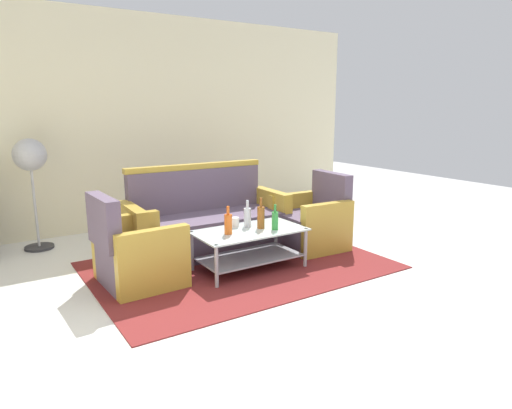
{
  "coord_description": "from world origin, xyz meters",
  "views": [
    {
      "loc": [
        -2.23,
        -3.0,
        1.62
      ],
      "look_at": [
        0.18,
        0.74,
        0.65
      ],
      "focal_mm": 31.94,
      "sensor_mm": 36.0,
      "label": 1
    }
  ],
  "objects_px": {
    "bottle_orange": "(228,224)",
    "bottle_green": "(275,220)",
    "pedestal_fan": "(30,161)",
    "coffee_table": "(249,243)",
    "armchair_left": "(136,254)",
    "bottle_clear": "(247,217)",
    "bottle_brown": "(261,217)",
    "armchair_right": "(312,223)",
    "cup": "(235,222)",
    "couch": "(206,224)"
  },
  "relations": [
    {
      "from": "bottle_clear",
      "to": "bottle_brown",
      "type": "relative_size",
      "value": 0.88
    },
    {
      "from": "bottle_clear",
      "to": "couch",
      "type": "bearing_deg",
      "value": 103.36
    },
    {
      "from": "bottle_orange",
      "to": "pedestal_fan",
      "type": "xyz_separation_m",
      "value": [
        -1.44,
        1.91,
        0.5
      ]
    },
    {
      "from": "bottle_brown",
      "to": "bottle_orange",
      "type": "bearing_deg",
      "value": -178.97
    },
    {
      "from": "bottle_clear",
      "to": "bottle_green",
      "type": "distance_m",
      "value": 0.3
    },
    {
      "from": "coffee_table",
      "to": "bottle_brown",
      "type": "relative_size",
      "value": 3.52
    },
    {
      "from": "couch",
      "to": "armchair_right",
      "type": "bearing_deg",
      "value": 156.35
    },
    {
      "from": "bottle_green",
      "to": "bottle_brown",
      "type": "distance_m",
      "value": 0.15
    },
    {
      "from": "pedestal_fan",
      "to": "bottle_clear",
      "type": "bearing_deg",
      "value": -45.51
    },
    {
      "from": "couch",
      "to": "bottle_green",
      "type": "bearing_deg",
      "value": 111.73
    },
    {
      "from": "bottle_green",
      "to": "cup",
      "type": "relative_size",
      "value": 2.56
    },
    {
      "from": "couch",
      "to": "coffee_table",
      "type": "relative_size",
      "value": 1.65
    },
    {
      "from": "bottle_green",
      "to": "cup",
      "type": "xyz_separation_m",
      "value": [
        -0.28,
        0.3,
        -0.05
      ]
    },
    {
      "from": "bottle_orange",
      "to": "cup",
      "type": "relative_size",
      "value": 2.75
    },
    {
      "from": "armchair_left",
      "to": "armchair_right",
      "type": "xyz_separation_m",
      "value": [
        2.08,
        -0.0,
        0.0
      ]
    },
    {
      "from": "bottle_clear",
      "to": "cup",
      "type": "xyz_separation_m",
      "value": [
        -0.11,
        0.05,
        -0.05
      ]
    },
    {
      "from": "bottle_clear",
      "to": "bottle_green",
      "type": "height_order",
      "value": "bottle_clear"
    },
    {
      "from": "coffee_table",
      "to": "bottle_orange",
      "type": "relative_size",
      "value": 4.0
    },
    {
      "from": "armchair_right",
      "to": "bottle_clear",
      "type": "relative_size",
      "value": 3.09
    },
    {
      "from": "armchair_left",
      "to": "coffee_table",
      "type": "xyz_separation_m",
      "value": [
        1.08,
        -0.24,
        -0.02
      ]
    },
    {
      "from": "couch",
      "to": "cup",
      "type": "height_order",
      "value": "couch"
    },
    {
      "from": "armchair_right",
      "to": "armchair_left",
      "type": "bearing_deg",
      "value": 92.82
    },
    {
      "from": "armchair_left",
      "to": "bottle_clear",
      "type": "relative_size",
      "value": 3.09
    },
    {
      "from": "bottle_orange",
      "to": "bottle_green",
      "type": "height_order",
      "value": "bottle_orange"
    },
    {
      "from": "bottle_clear",
      "to": "cup",
      "type": "bearing_deg",
      "value": 155.25
    },
    {
      "from": "armchair_left",
      "to": "bottle_orange",
      "type": "distance_m",
      "value": 0.9
    },
    {
      "from": "couch",
      "to": "bottle_green",
      "type": "height_order",
      "value": "couch"
    },
    {
      "from": "bottle_orange",
      "to": "bottle_brown",
      "type": "bearing_deg",
      "value": 1.03
    },
    {
      "from": "bottle_orange",
      "to": "armchair_left",
      "type": "bearing_deg",
      "value": 163.21
    },
    {
      "from": "pedestal_fan",
      "to": "bottle_orange",
      "type": "bearing_deg",
      "value": -52.91
    },
    {
      "from": "armchair_left",
      "to": "bottle_orange",
      "type": "height_order",
      "value": "armchair_left"
    },
    {
      "from": "armchair_left",
      "to": "pedestal_fan",
      "type": "relative_size",
      "value": 0.67
    },
    {
      "from": "bottle_green",
      "to": "bottle_brown",
      "type": "relative_size",
      "value": 0.82
    },
    {
      "from": "couch",
      "to": "armchair_right",
      "type": "height_order",
      "value": "couch"
    },
    {
      "from": "couch",
      "to": "coffee_table",
      "type": "xyz_separation_m",
      "value": [
        0.1,
        -0.76,
        -0.04
      ]
    },
    {
      "from": "armchair_right",
      "to": "pedestal_fan",
      "type": "bearing_deg",
      "value": 61.25
    },
    {
      "from": "coffee_table",
      "to": "cup",
      "type": "relative_size",
      "value": 11.0
    },
    {
      "from": "couch",
      "to": "bottle_orange",
      "type": "distance_m",
      "value": 0.81
    },
    {
      "from": "couch",
      "to": "bottle_green",
      "type": "xyz_separation_m",
      "value": [
        0.32,
        -0.88,
        0.19
      ]
    },
    {
      "from": "bottle_clear",
      "to": "bottle_green",
      "type": "relative_size",
      "value": 1.07
    },
    {
      "from": "cup",
      "to": "pedestal_fan",
      "type": "xyz_separation_m",
      "value": [
        -1.63,
        1.72,
        0.55
      ]
    },
    {
      "from": "bottle_orange",
      "to": "bottle_brown",
      "type": "height_order",
      "value": "bottle_brown"
    },
    {
      "from": "couch",
      "to": "bottle_orange",
      "type": "bearing_deg",
      "value": 80.76
    },
    {
      "from": "armchair_right",
      "to": "coffee_table",
      "type": "height_order",
      "value": "armchair_right"
    },
    {
      "from": "armchair_right",
      "to": "bottle_clear",
      "type": "xyz_separation_m",
      "value": [
        -0.95,
        -0.12,
        0.23
      ]
    },
    {
      "from": "bottle_clear",
      "to": "armchair_left",
      "type": "bearing_deg",
      "value": 174.1
    },
    {
      "from": "armchair_left",
      "to": "bottle_clear",
      "type": "height_order",
      "value": "armchair_left"
    },
    {
      "from": "coffee_table",
      "to": "cup",
      "type": "distance_m",
      "value": 0.26
    },
    {
      "from": "armchair_left",
      "to": "coffee_table",
      "type": "bearing_deg",
      "value": 75.13
    },
    {
      "from": "bottle_brown",
      "to": "couch",
      "type": "bearing_deg",
      "value": 106.86
    }
  ]
}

